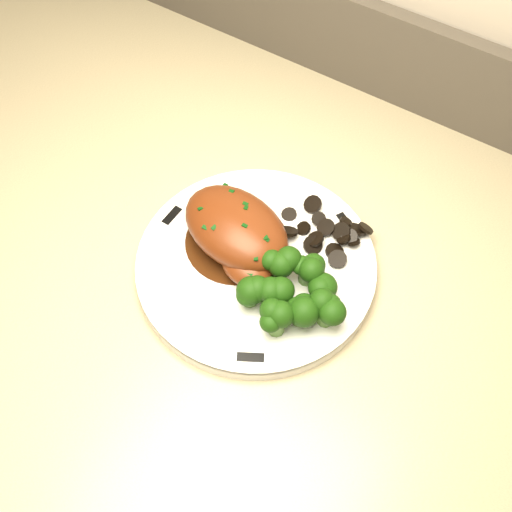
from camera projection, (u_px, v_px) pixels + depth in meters
The scene contains 9 objects.
counter at pixel (89, 315), 1.17m from camera, with size 2.17×0.72×1.06m.
plate at pixel (256, 266), 0.67m from camera, with size 0.25×0.25×0.02m, color white.
rim_accent_0 at pixel (345, 222), 0.69m from camera, with size 0.03×0.01×0.00m, color black.
rim_accent_1 at pixel (172, 216), 0.70m from camera, with size 0.03×0.01×0.00m, color black.
rim_accent_2 at pixel (250, 357), 0.60m from camera, with size 0.03×0.01×0.00m, color black.
gravy_pool at pixel (237, 241), 0.68m from camera, with size 0.11×0.11×0.00m, color #391B0A.
chicken_breast at pixel (237, 232), 0.66m from camera, with size 0.14×0.11×0.05m.
mushroom_pile at pixel (318, 231), 0.68m from camera, with size 0.08×0.06×0.02m.
broccoli_florets at pixel (292, 292), 0.62m from camera, with size 0.10×0.09×0.04m.
Camera 1 is at (0.36, 1.37, 1.51)m, focal length 45.00 mm.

